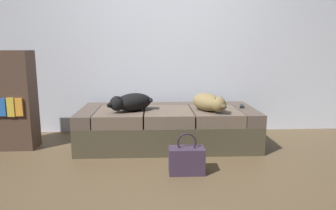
{
  "coord_description": "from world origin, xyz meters",
  "views": [
    {
      "loc": [
        -0.15,
        -2.48,
        1.12
      ],
      "look_at": [
        0.0,
        0.96,
        0.48
      ],
      "focal_mm": 32.85,
      "sensor_mm": 36.0,
      "label": 1
    }
  ],
  "objects_px": {
    "couch": "(168,127)",
    "bookshelf": "(8,100)",
    "handbag": "(187,160)",
    "dog_tan": "(209,102)",
    "tv_remote": "(242,106)",
    "dog_dark": "(131,102)"
  },
  "relations": [
    {
      "from": "bookshelf",
      "to": "handbag",
      "type": "bearing_deg",
      "value": -23.0
    },
    {
      "from": "tv_remote",
      "to": "dog_tan",
      "type": "bearing_deg",
      "value": -137.29
    },
    {
      "from": "couch",
      "to": "bookshelf",
      "type": "bearing_deg",
      "value": -178.71
    },
    {
      "from": "dog_tan",
      "to": "couch",
      "type": "bearing_deg",
      "value": 158.87
    },
    {
      "from": "couch",
      "to": "handbag",
      "type": "relative_size",
      "value": 5.33
    },
    {
      "from": "dog_dark",
      "to": "dog_tan",
      "type": "height_order",
      "value": "dog_dark"
    },
    {
      "from": "dog_tan",
      "to": "bookshelf",
      "type": "distance_m",
      "value": 2.23
    },
    {
      "from": "dog_dark",
      "to": "dog_tan",
      "type": "bearing_deg",
      "value": -2.49
    },
    {
      "from": "tv_remote",
      "to": "bookshelf",
      "type": "height_order",
      "value": "bookshelf"
    },
    {
      "from": "dog_tan",
      "to": "bookshelf",
      "type": "bearing_deg",
      "value": 176.6
    },
    {
      "from": "couch",
      "to": "bookshelf",
      "type": "relative_size",
      "value": 1.83
    },
    {
      "from": "tv_remote",
      "to": "handbag",
      "type": "bearing_deg",
      "value": -113.03
    },
    {
      "from": "handbag",
      "to": "couch",
      "type": "bearing_deg",
      "value": 98.81
    },
    {
      "from": "dog_tan",
      "to": "handbag",
      "type": "distance_m",
      "value": 0.85
    },
    {
      "from": "bookshelf",
      "to": "tv_remote",
      "type": "bearing_deg",
      "value": 1.64
    },
    {
      "from": "couch",
      "to": "handbag",
      "type": "height_order",
      "value": "couch"
    },
    {
      "from": "couch",
      "to": "tv_remote",
      "type": "xyz_separation_m",
      "value": [
        0.88,
        0.04,
        0.23
      ]
    },
    {
      "from": "dog_tan",
      "to": "tv_remote",
      "type": "bearing_deg",
      "value": 25.76
    },
    {
      "from": "dog_dark",
      "to": "bookshelf",
      "type": "bearing_deg",
      "value": 176.04
    },
    {
      "from": "couch",
      "to": "bookshelf",
      "type": "distance_m",
      "value": 1.82
    },
    {
      "from": "dog_dark",
      "to": "tv_remote",
      "type": "xyz_separation_m",
      "value": [
        1.29,
        0.17,
        -0.09
      ]
    },
    {
      "from": "tv_remote",
      "to": "bookshelf",
      "type": "bearing_deg",
      "value": -161.41
    }
  ]
}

